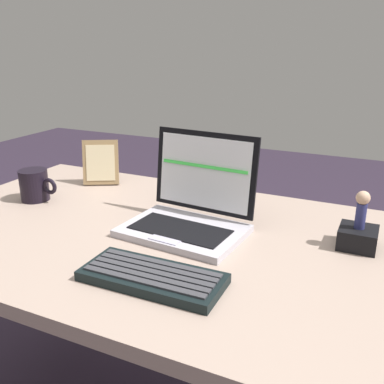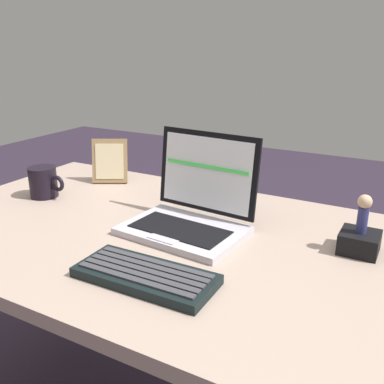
# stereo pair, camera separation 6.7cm
# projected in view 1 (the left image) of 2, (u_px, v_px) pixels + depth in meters

# --- Properties ---
(desk) EXTENTS (1.45, 0.84, 0.73)m
(desk) POSITION_uv_depth(u_px,v_px,m) (167.00, 255.00, 1.16)
(desk) COLOR #A28B7C
(desk) RESTS_ON ground
(laptop_front) EXTENTS (0.33, 0.27, 0.25)m
(laptop_front) POSITION_uv_depth(u_px,v_px,m) (190.00, 211.00, 1.15)
(laptop_front) COLOR #B5B0BA
(laptop_front) RESTS_ON desk
(external_keyboard) EXTENTS (0.31, 0.13, 0.03)m
(external_keyboard) POSITION_uv_depth(u_px,v_px,m) (152.00, 277.00, 0.91)
(external_keyboard) COLOR black
(external_keyboard) RESTS_ON desk
(photo_frame) EXTENTS (0.13, 0.10, 0.16)m
(photo_frame) POSITION_uv_depth(u_px,v_px,m) (101.00, 163.00, 1.52)
(photo_frame) COLOR olive
(photo_frame) RESTS_ON desk
(figurine_stand) EXTENTS (0.09, 0.09, 0.05)m
(figurine_stand) POSITION_uv_depth(u_px,v_px,m) (358.00, 238.00, 1.06)
(figurine_stand) COLOR black
(figurine_stand) RESTS_ON desk
(figurine) EXTENTS (0.03, 0.03, 0.10)m
(figurine) POSITION_uv_depth(u_px,v_px,m) (362.00, 207.00, 1.03)
(figurine) COLOR navy
(figurine) RESTS_ON figurine_stand
(coffee_mug) EXTENTS (0.13, 0.09, 0.10)m
(coffee_mug) POSITION_uv_depth(u_px,v_px,m) (35.00, 185.00, 1.37)
(coffee_mug) COLOR black
(coffee_mug) RESTS_ON desk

